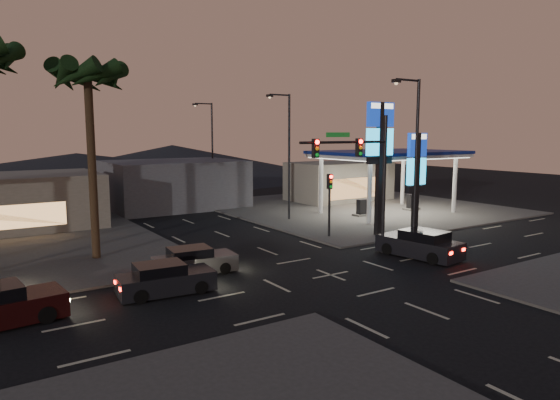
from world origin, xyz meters
TOP-DOWN VIEW (x-y plane):
  - ground at (0.00, 0.00)m, footprint 140.00×140.00m
  - corner_lot_ne at (16.00, 16.00)m, footprint 24.00×24.00m
  - gas_station at (16.00, 12.00)m, footprint 12.20×8.20m
  - convenience_store at (18.00, 21.00)m, footprint 10.00×6.00m
  - pylon_sign_tall at (8.50, 5.50)m, footprint 2.20×0.35m
  - pylon_sign_short at (11.00, 4.50)m, footprint 1.60×0.35m
  - traffic_signal_mast at (3.76, 1.99)m, footprint 6.10×0.39m
  - pedestal_signal at (5.50, 6.98)m, footprint 0.32×0.39m
  - streetlight_near at (6.79, 1.00)m, footprint 2.14×0.25m
  - streetlight_mid at (6.79, 14.00)m, footprint 2.14×0.25m
  - streetlight_far at (6.79, 28.00)m, footprint 2.14×0.25m
  - palm_a at (-9.00, 9.50)m, footprint 4.41×4.41m
  - building_far_mid at (2.00, 26.00)m, footprint 12.00×9.00m
  - hill_right at (15.00, 60.00)m, footprint 50.00×50.00m
  - hill_center at (0.00, 60.00)m, footprint 60.00×60.00m
  - car_lane_a_front at (-7.91, 1.73)m, footprint 4.34×2.07m
  - car_lane_b_front at (-5.56, 3.96)m, footprint 4.24×2.04m
  - suv_station at (6.51, 0.04)m, footprint 2.60×4.92m

SIDE VIEW (x-z plane):
  - ground at x=0.00m, z-range 0.00..0.00m
  - corner_lot_ne at x=16.00m, z-range 0.00..0.12m
  - car_lane_b_front at x=-5.56m, z-range -0.05..1.30m
  - car_lane_a_front at x=-7.91m, z-range -0.05..1.33m
  - suv_station at x=6.51m, z-range -0.06..1.51m
  - convenience_store at x=18.00m, z-range 0.00..4.00m
  - hill_center at x=0.00m, z-range 0.00..4.00m
  - building_far_mid at x=2.00m, z-range 0.00..4.40m
  - hill_right at x=15.00m, z-range 0.00..5.00m
  - pedestal_signal at x=5.50m, z-range 0.77..5.07m
  - pylon_sign_short at x=11.00m, z-range 1.16..8.16m
  - gas_station at x=16.00m, z-range 2.34..7.82m
  - traffic_signal_mast at x=3.76m, z-range 1.23..9.23m
  - streetlight_near at x=6.79m, z-range 0.72..10.72m
  - streetlight_mid at x=6.79m, z-range 0.72..10.72m
  - streetlight_far at x=6.79m, z-range 0.72..10.72m
  - pylon_sign_tall at x=8.50m, z-range 1.89..10.89m
  - palm_a at x=-9.00m, z-range 4.00..14.86m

